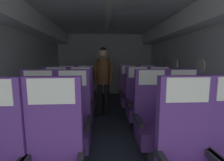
# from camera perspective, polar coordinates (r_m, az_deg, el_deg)

# --- Properties ---
(ground) EXTENTS (3.77, 6.43, 0.02)m
(ground) POSITION_cam_1_polar(r_m,az_deg,el_deg) (3.09, -0.84, -17.37)
(ground) COLOR #2D3342
(fuselage_shell) EXTENTS (3.65, 6.08, 2.31)m
(fuselage_shell) POSITION_cam_1_polar(r_m,az_deg,el_deg) (3.09, -1.15, 14.54)
(fuselage_shell) COLOR silver
(fuselage_shell) RESTS_ON ground
(seat_b_left_window) EXTENTS (0.47, 0.46, 1.18)m
(seat_b_left_window) POSITION_cam_1_polar(r_m,az_deg,el_deg) (2.25, -25.83, -14.35)
(seat_b_left_window) COLOR #38383D
(seat_b_left_window) RESTS_ON ground
(seat_b_left_aisle) EXTENTS (0.47, 0.46, 1.18)m
(seat_b_left_aisle) POSITION_cam_1_polar(r_m,az_deg,el_deg) (2.11, -14.40, -15.33)
(seat_b_left_aisle) COLOR #38383D
(seat_b_left_aisle) RESTS_ON ground
(seat_b_right_aisle) EXTENTS (0.47, 0.46, 1.18)m
(seat_b_right_aisle) POSITION_cam_1_polar(r_m,az_deg,el_deg) (2.36, 25.33, -13.27)
(seat_b_right_aisle) COLOR #38383D
(seat_b_right_aisle) RESTS_ON ground
(seat_b_right_window) EXTENTS (0.47, 0.46, 1.18)m
(seat_b_right_window) POSITION_cam_1_polar(r_m,az_deg,el_deg) (2.20, 14.78, -14.39)
(seat_b_right_window) COLOR #38383D
(seat_b_right_window) RESTS_ON ground
(seat_c_left_window) EXTENTS (0.47, 0.46, 1.18)m
(seat_c_left_window) POSITION_cam_1_polar(r_m,az_deg,el_deg) (3.01, -20.10, -8.51)
(seat_c_left_window) COLOR #38383D
(seat_c_left_window) RESTS_ON ground
(seat_c_left_aisle) EXTENTS (0.47, 0.46, 1.18)m
(seat_c_left_aisle) POSITION_cam_1_polar(r_m,az_deg,el_deg) (2.92, -11.54, -8.67)
(seat_c_left_aisle) COLOR #38383D
(seat_c_left_aisle) RESTS_ON ground
(seat_c_right_aisle) EXTENTS (0.47, 0.46, 1.18)m
(seat_c_right_aisle) POSITION_cam_1_polar(r_m,az_deg,el_deg) (3.10, 17.51, -7.89)
(seat_c_right_aisle) COLOR #38383D
(seat_c_right_aisle) RESTS_ON ground
(seat_c_right_window) EXTENTS (0.47, 0.46, 1.18)m
(seat_c_right_window) POSITION_cam_1_polar(r_m,az_deg,el_deg) (2.96, 9.76, -8.37)
(seat_c_right_window) COLOR #38383D
(seat_c_right_window) RESTS_ON ground
(seat_d_left_window) EXTENTS (0.47, 0.46, 1.18)m
(seat_d_left_window) POSITION_cam_1_polar(r_m,az_deg,el_deg) (3.79, -16.47, -5.02)
(seat_d_left_window) COLOR #38383D
(seat_d_left_window) RESTS_ON ground
(seat_d_left_aisle) EXTENTS (0.47, 0.46, 1.18)m
(seat_d_left_aisle) POSITION_cam_1_polar(r_m,az_deg,el_deg) (3.72, -9.83, -5.06)
(seat_d_left_aisle) COLOR #38383D
(seat_d_left_aisle) RESTS_ON ground
(seat_d_right_aisle) EXTENTS (0.47, 0.46, 1.18)m
(seat_d_right_aisle) POSITION_cam_1_polar(r_m,az_deg,el_deg) (3.86, 13.25, -4.68)
(seat_d_right_aisle) COLOR #38383D
(seat_d_right_aisle) RESTS_ON ground
(seat_d_right_window) EXTENTS (0.47, 0.46, 1.18)m
(seat_d_right_window) POSITION_cam_1_polar(r_m,az_deg,el_deg) (3.78, 6.48, -4.79)
(seat_d_right_window) COLOR #38383D
(seat_d_right_window) RESTS_ON ground
(flight_attendant) EXTENTS (0.43, 0.28, 1.59)m
(flight_attendant) POSITION_cam_1_polar(r_m,az_deg,el_deg) (3.51, -3.34, 2.46)
(flight_attendant) COLOR black
(flight_attendant) RESTS_ON ground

